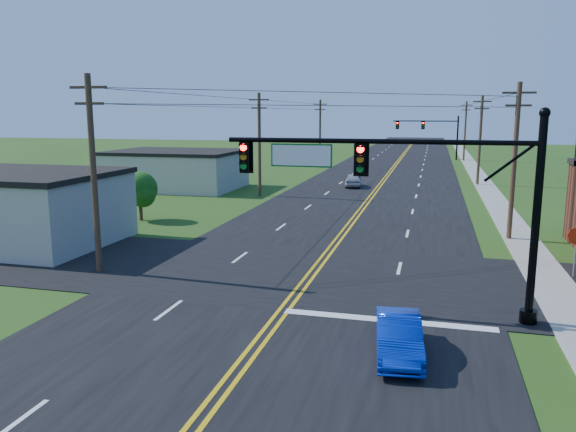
# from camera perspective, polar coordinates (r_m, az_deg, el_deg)

# --- Properties ---
(ground) EXTENTS (260.00, 260.00, 0.00)m
(ground) POSITION_cam_1_polar(r_m,az_deg,el_deg) (15.19, -8.36, -18.40)
(ground) COLOR #234112
(ground) RESTS_ON ground
(road_main) EXTENTS (16.00, 220.00, 0.04)m
(road_main) POSITION_cam_1_polar(r_m,az_deg,el_deg) (62.86, 9.59, 3.66)
(road_main) COLOR black
(road_main) RESTS_ON ground
(road_cross) EXTENTS (70.00, 10.00, 0.04)m
(road_cross) POSITION_cam_1_polar(r_m,az_deg,el_deg) (25.84, 2.04, -5.92)
(road_cross) COLOR black
(road_cross) RESTS_ON ground
(sidewalk) EXTENTS (2.00, 160.00, 0.08)m
(sidewalk) POSITION_cam_1_polar(r_m,az_deg,el_deg) (52.97, 20.00, 1.94)
(sidewalk) COLOR gray
(sidewalk) RESTS_ON ground
(signal_mast_main) EXTENTS (11.30, 0.60, 7.48)m
(signal_mast_main) POSITION_cam_1_polar(r_m,az_deg,el_deg) (20.39, 11.65, 3.05)
(signal_mast_main) COLOR black
(signal_mast_main) RESTS_ON ground
(signal_mast_far) EXTENTS (10.98, 0.60, 7.48)m
(signal_mast_far) POSITION_cam_1_polar(r_m,az_deg,el_deg) (92.25, 14.13, 8.43)
(signal_mast_far) COLOR black
(signal_mast_far) RESTS_ON ground
(cream_bldg_near) EXTENTS (10.20, 8.20, 4.10)m
(cream_bldg_near) POSITION_cam_1_polar(r_m,az_deg,el_deg) (34.83, -25.58, 0.76)
(cream_bldg_near) COLOR beige
(cream_bldg_near) RESTS_ON ground
(cream_bldg_far) EXTENTS (12.20, 9.20, 3.70)m
(cream_bldg_far) POSITION_cam_1_polar(r_m,az_deg,el_deg) (56.06, -11.31, 4.68)
(cream_bldg_far) COLOR beige
(cream_bldg_far) RESTS_ON ground
(utility_pole_left_a) EXTENTS (1.80, 0.28, 9.00)m
(utility_pole_left_a) POSITION_cam_1_polar(r_m,az_deg,el_deg) (26.83, -19.16, 4.36)
(utility_pole_left_a) COLOR #3E2E1C
(utility_pole_left_a) RESTS_ON ground
(utility_pole_left_b) EXTENTS (1.80, 0.28, 9.00)m
(utility_pole_left_b) POSITION_cam_1_polar(r_m,az_deg,el_deg) (49.55, -2.93, 7.46)
(utility_pole_left_b) COLOR #3E2E1C
(utility_pole_left_b) RESTS_ON ground
(utility_pole_left_c) EXTENTS (1.80, 0.28, 9.00)m
(utility_pole_left_c) POSITION_cam_1_polar(r_m,az_deg,el_deg) (75.72, 3.26, 8.49)
(utility_pole_left_c) COLOR #3E2E1C
(utility_pole_left_c) RESTS_ON ground
(utility_pole_right_a) EXTENTS (1.80, 0.28, 9.00)m
(utility_pole_right_a) POSITION_cam_1_polar(r_m,az_deg,el_deg) (34.60, 22.02, 5.42)
(utility_pole_right_a) COLOR #3E2E1C
(utility_pole_right_a) RESTS_ON ground
(utility_pole_right_b) EXTENTS (1.80, 0.28, 9.00)m
(utility_pole_right_b) POSITION_cam_1_polar(r_m,az_deg,el_deg) (60.43, 18.93, 7.45)
(utility_pole_right_b) COLOR #3E2E1C
(utility_pole_right_b) RESTS_ON ground
(utility_pole_right_c) EXTENTS (1.80, 0.28, 9.00)m
(utility_pole_right_c) POSITION_cam_1_polar(r_m,az_deg,el_deg) (90.36, 17.55, 8.34)
(utility_pole_right_c) COLOR #3E2E1C
(utility_pole_right_c) RESTS_ON ground
(tree_left) EXTENTS (2.40, 2.40, 3.37)m
(tree_left) POSITION_cam_1_polar(r_m,az_deg,el_deg) (39.63, -14.82, 2.65)
(tree_left) COLOR #3E2E1C
(tree_left) RESTS_ON ground
(blue_car) EXTENTS (1.75, 3.90, 1.24)m
(blue_car) POSITION_cam_1_polar(r_m,az_deg,el_deg) (17.65, 11.15, -12.00)
(blue_car) COLOR #0828B1
(blue_car) RESTS_ON ground
(distant_car) EXTENTS (2.02, 4.09, 1.34)m
(distant_car) POSITION_cam_1_polar(r_m,az_deg,el_deg) (56.22, 6.64, 3.61)
(distant_car) COLOR #B6B6BB
(distant_car) RESTS_ON ground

